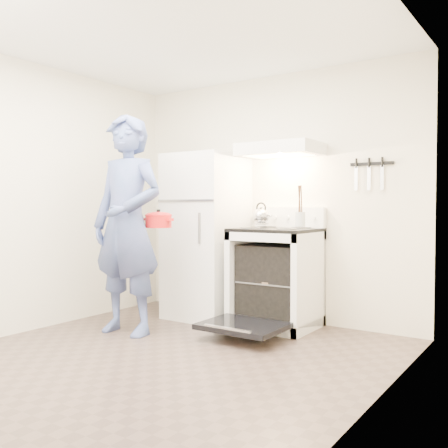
% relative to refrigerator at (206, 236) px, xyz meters
% --- Properties ---
extents(floor, '(3.60, 3.60, 0.00)m').
position_rel_refrigerator_xyz_m(floor, '(0.58, -1.45, -0.85)').
color(floor, '#4E3E36').
rests_on(floor, ground).
extents(back_wall, '(3.20, 0.02, 2.50)m').
position_rel_refrigerator_xyz_m(back_wall, '(0.58, 0.35, 0.40)').
color(back_wall, beige).
rests_on(back_wall, ground).
extents(refrigerator, '(0.70, 0.70, 1.70)m').
position_rel_refrigerator_xyz_m(refrigerator, '(0.00, 0.00, 0.00)').
color(refrigerator, white).
rests_on(refrigerator, floor).
extents(stove_body, '(0.76, 0.65, 0.92)m').
position_rel_refrigerator_xyz_m(stove_body, '(0.81, 0.02, -0.39)').
color(stove_body, white).
rests_on(stove_body, floor).
extents(cooktop, '(0.76, 0.65, 0.03)m').
position_rel_refrigerator_xyz_m(cooktop, '(0.81, 0.02, 0.09)').
color(cooktop, black).
rests_on(cooktop, stove_body).
extents(backsplash, '(0.76, 0.07, 0.20)m').
position_rel_refrigerator_xyz_m(backsplash, '(0.81, 0.31, 0.20)').
color(backsplash, white).
rests_on(backsplash, cooktop).
extents(oven_door, '(0.70, 0.54, 0.04)m').
position_rel_refrigerator_xyz_m(oven_door, '(0.81, -0.57, -0.72)').
color(oven_door, black).
rests_on(oven_door, floor).
extents(oven_rack, '(0.60, 0.52, 0.01)m').
position_rel_refrigerator_xyz_m(oven_rack, '(0.81, 0.02, -0.41)').
color(oven_rack, slate).
rests_on(oven_rack, stove_body).
extents(range_hood, '(0.76, 0.50, 0.12)m').
position_rel_refrigerator_xyz_m(range_hood, '(0.81, 0.10, 0.86)').
color(range_hood, white).
rests_on(range_hood, back_wall).
extents(knife_strip, '(0.40, 0.02, 0.03)m').
position_rel_refrigerator_xyz_m(knife_strip, '(1.63, 0.33, 0.70)').
color(knife_strip, black).
rests_on(knife_strip, back_wall).
extents(pizza_stone, '(0.34, 0.34, 0.02)m').
position_rel_refrigerator_xyz_m(pizza_stone, '(0.83, -0.06, -0.40)').
color(pizza_stone, '#987257').
rests_on(pizza_stone, oven_rack).
extents(tea_kettle, '(0.20, 0.17, 0.25)m').
position_rel_refrigerator_xyz_m(tea_kettle, '(0.60, 0.10, 0.22)').
color(tea_kettle, '#BBBBC0').
rests_on(tea_kettle, cooktop).
extents(utensil_jar, '(0.11, 0.11, 0.13)m').
position_rel_refrigerator_xyz_m(utensil_jar, '(1.13, -0.11, 0.20)').
color(utensil_jar, silver).
rests_on(utensil_jar, cooktop).
extents(person, '(0.77, 0.54, 1.99)m').
position_rel_refrigerator_xyz_m(person, '(-0.20, -0.95, 0.15)').
color(person, navy).
rests_on(person, floor).
extents(dutch_oven, '(0.31, 0.24, 0.21)m').
position_rel_refrigerator_xyz_m(dutch_oven, '(-0.01, -0.74, 0.17)').
color(dutch_oven, red).
rests_on(dutch_oven, person).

